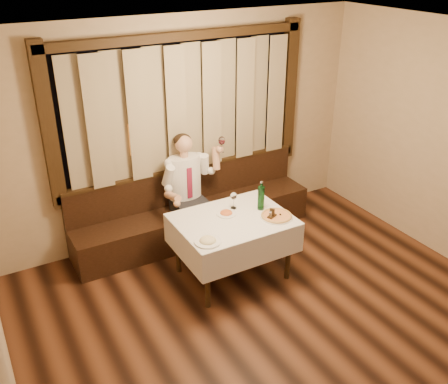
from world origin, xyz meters
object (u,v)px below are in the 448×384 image
green_bottle (261,197)px  seated_man (188,183)px  dining_table (233,227)px  cruet_caddy (272,215)px  pasta_cream (208,239)px  pasta_red (226,212)px  pizza (276,216)px  banquette (193,215)px

green_bottle → seated_man: seated_man is taller
dining_table → cruet_caddy: 0.46m
pasta_cream → seated_man: (0.37, 1.23, 0.04)m
pasta_red → green_bottle: 0.43m
seated_man → dining_table: bearing=-83.9°
green_bottle → cruet_caddy: size_ratio=2.73×
green_bottle → seated_man: bearing=118.7°
pizza → green_bottle: (-0.05, 0.25, 0.13)m
pasta_red → seated_man: bearing=96.1°
banquette → pizza: banquette is taller
pasta_red → cruet_caddy: 0.52m
pizza → pasta_red: (-0.46, 0.34, 0.02)m
dining_table → pasta_cream: bearing=-147.7°
seated_man → cruet_caddy: bearing=-67.3°
banquette → dining_table: banquette is taller
banquette → pasta_cream: size_ratio=11.32×
pasta_cream → seated_man: bearing=73.2°
cruet_caddy → pasta_red: bearing=114.9°
banquette → pizza: size_ratio=8.76×
banquette → green_bottle: bearing=-68.4°
banquette → cruet_caddy: banquette is taller
dining_table → banquette: bearing=90.0°
banquette → cruet_caddy: bearing=-72.9°
dining_table → cruet_caddy: bearing=-29.1°
dining_table → pizza: 0.51m
cruet_caddy → seated_man: seated_man is taller
cruet_caddy → seated_man: bearing=88.2°
pasta_cream → green_bottle: green_bottle is taller
dining_table → cruet_caddy: size_ratio=9.87×
pasta_red → pizza: bearing=-36.5°
seated_man → banquette: bearing=42.1°
dining_table → pasta_red: size_ratio=5.54×
pizza → pasta_red: pasta_red is taller
pasta_red → cruet_caddy: bearing=-40.5°
pasta_cream → green_bottle: bearing=21.1°
banquette → green_bottle: green_bottle is taller
banquette → seated_man: size_ratio=2.22×
pasta_red → banquette: bearing=89.2°
pasta_cream → seated_man: size_ratio=0.20×
pizza → seated_man: bearing=115.3°
pasta_red → seated_man: seated_man is taller
pasta_cream → cruet_caddy: size_ratio=2.20×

